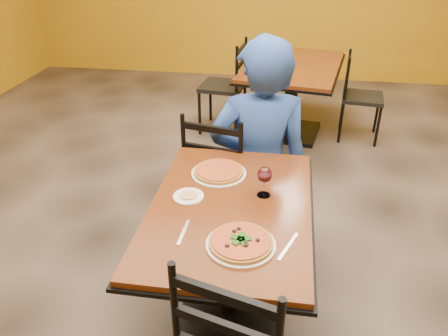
% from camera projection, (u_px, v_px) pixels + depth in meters
% --- Properties ---
extents(floor, '(7.00, 8.00, 0.01)m').
position_uv_depth(floor, '(240.00, 256.00, 3.00)').
color(floor, black).
rests_on(floor, ground).
extents(table_main, '(0.83, 1.23, 0.75)m').
position_uv_depth(table_main, '(230.00, 236.00, 2.30)').
color(table_main, maroon).
rests_on(table_main, floor).
extents(table_second, '(1.12, 1.48, 0.75)m').
position_uv_depth(table_second, '(292.00, 82.00, 4.47)').
color(table_second, maroon).
rests_on(table_second, floor).
extents(chair_main_far, '(0.51, 0.51, 0.95)m').
position_uv_depth(chair_main_far, '(223.00, 171.00, 3.06)').
color(chair_main_far, black).
rests_on(chair_main_far, floor).
extents(chair_second_left, '(0.48, 0.48, 0.96)m').
position_uv_depth(chair_second_left, '(223.00, 87.00, 4.61)').
color(chair_second_left, black).
rests_on(chair_second_left, floor).
extents(chair_second_right, '(0.44, 0.44, 0.88)m').
position_uv_depth(chair_second_right, '(363.00, 98.00, 4.44)').
color(chair_second_right, black).
rests_on(chair_second_right, floor).
extents(diner, '(0.75, 0.56, 1.43)m').
position_uv_depth(diner, '(260.00, 143.00, 2.91)').
color(diner, '#1A4391').
rests_on(diner, floor).
extents(plate_main, '(0.31, 0.31, 0.01)m').
position_uv_depth(plate_main, '(241.00, 245.00, 1.93)').
color(plate_main, white).
rests_on(plate_main, table_main).
extents(pizza_main, '(0.28, 0.28, 0.02)m').
position_uv_depth(pizza_main, '(241.00, 242.00, 1.92)').
color(pizza_main, maroon).
rests_on(pizza_main, plate_main).
extents(plate_far, '(0.31, 0.31, 0.01)m').
position_uv_depth(plate_far, '(219.00, 173.00, 2.48)').
color(plate_far, white).
rests_on(plate_far, table_main).
extents(pizza_far, '(0.28, 0.28, 0.02)m').
position_uv_depth(pizza_far, '(219.00, 171.00, 2.47)').
color(pizza_far, '#BA6A23').
rests_on(pizza_far, plate_far).
extents(side_plate, '(0.16, 0.16, 0.01)m').
position_uv_depth(side_plate, '(188.00, 196.00, 2.27)').
color(side_plate, white).
rests_on(side_plate, table_main).
extents(dip, '(0.09, 0.09, 0.01)m').
position_uv_depth(dip, '(188.00, 195.00, 2.27)').
color(dip, tan).
rests_on(dip, side_plate).
extents(wine_glass, '(0.08, 0.08, 0.18)m').
position_uv_depth(wine_glass, '(264.00, 180.00, 2.24)').
color(wine_glass, white).
rests_on(wine_glass, table_main).
extents(fork, '(0.02, 0.19, 0.00)m').
position_uv_depth(fork, '(184.00, 232.00, 2.01)').
color(fork, silver).
rests_on(fork, table_main).
extents(knife, '(0.09, 0.20, 0.00)m').
position_uv_depth(knife, '(288.00, 246.00, 1.93)').
color(knife, silver).
rests_on(knife, table_main).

